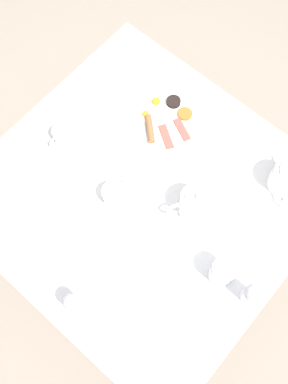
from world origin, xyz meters
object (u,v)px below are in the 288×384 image
teacup_with_saucer_right (114,195)px  knife_by_plate (177,312)px  breakfast_plate (165,119)px  fork_by_plate (103,254)px  water_glass_tall (222,272)px  napkin_folded (50,212)px  teacup_with_saucer_left (65,135)px  pepper_grinder (73,304)px  teapot_far (287,178)px  salt_grinder (251,293)px  teapot_near (195,203)px

teacup_with_saucer_right → knife_by_plate: 0.44m
breakfast_plate → teacup_with_saucer_right: teacup_with_saucer_right is taller
fork_by_plate → knife_by_plate: (0.02, -0.31, 0.00)m
breakfast_plate → water_glass_tall: (-0.32, -0.51, 0.05)m
napkin_folded → water_glass_tall: bearing=-69.7°
breakfast_plate → teacup_with_saucer_left: bearing=142.9°
water_glass_tall → pepper_grinder: pepper_grinder is taller
teapot_far → pepper_grinder: (-0.79, 0.26, 0.01)m
pepper_grinder → napkin_folded: size_ratio=0.70×
salt_grinder → teacup_with_saucer_right: bearing=93.1°
knife_by_plate → teapot_far: bearing=-0.2°
teapot_near → teacup_with_saucer_left: bearing=134.3°
teacup_with_saucer_left → water_glass_tall: size_ratio=1.26×
salt_grinder → water_glass_tall: bearing=91.5°
teacup_with_saucer_left → teacup_with_saucer_right: size_ratio=1.00×
teapot_far → teacup_with_saucer_right: size_ratio=1.21×
salt_grinder → knife_by_plate: size_ratio=0.70×
teapot_near → knife_by_plate: size_ratio=1.00×
water_glass_tall → pepper_grinder: 0.48m
pepper_grinder → knife_by_plate: 0.33m
breakfast_plate → napkin_folded: (-0.54, 0.06, -0.00)m
breakfast_plate → napkin_folded: bearing=173.2°
breakfast_plate → knife_by_plate: 0.70m
breakfast_plate → teacup_with_saucer_left: (-0.30, 0.23, 0.02)m
pepper_grinder → fork_by_plate: size_ratio=0.80×
teacup_with_saucer_left → napkin_folded: 0.29m
breakfast_plate → fork_by_plate: bearing=-161.7°
teapot_far → napkin_folded: (-0.61, 0.55, -0.05)m
breakfast_plate → knife_by_plate: breakfast_plate is taller
knife_by_plate → fork_by_plate: bearing=93.2°
teacup_with_saucer_right → pepper_grinder: 0.39m
breakfast_plate → fork_by_plate: breakfast_plate is taller
teapot_near → teacup_with_saucer_right: teapot_near is taller
teacup_with_saucer_right → salt_grinder: 0.55m
fork_by_plate → teacup_with_saucer_left: bearing=60.2°
napkin_folded → teapot_near: bearing=-47.6°
breakfast_plate → teacup_with_saucer_left: size_ratio=2.07×
breakfast_plate → knife_by_plate: bearing=-136.7°
teapot_far → pepper_grinder: size_ratio=1.37×
teacup_with_saucer_left → fork_by_plate: teacup_with_saucer_left is taller
teacup_with_saucer_right → teapot_far: bearing=-44.1°
napkin_folded → fork_by_plate: (0.01, -0.24, -0.00)m
napkin_folded → pepper_grinder: bearing=-120.8°
teacup_with_saucer_left → teacup_with_saucer_right: (-0.05, -0.29, -0.00)m
teapot_near → teacup_with_saucer_right: (-0.15, 0.23, -0.03)m
teapot_near → water_glass_tall: (-0.12, -0.21, -0.00)m
teapot_near → teacup_with_saucer_left: (-0.10, 0.53, -0.03)m
breakfast_plate → salt_grinder: bearing=-117.4°
water_glass_tall → salt_grinder: salt_grinder is taller
teapot_far → teacup_with_saucer_left: 0.80m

